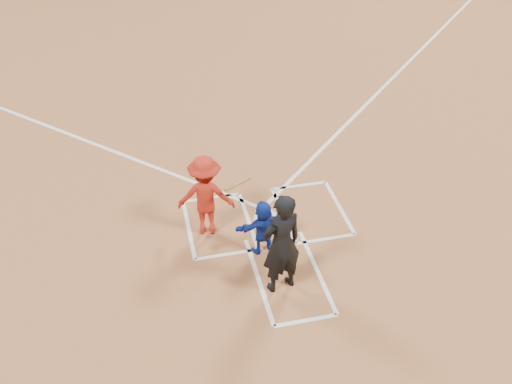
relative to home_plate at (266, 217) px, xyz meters
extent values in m
plane|color=#1B5715|center=(0.00, 0.00, -0.02)|extent=(120.00, 120.00, 0.00)
cylinder|color=#975731|center=(0.00, 6.00, -0.01)|extent=(28.00, 28.00, 0.01)
cylinder|color=silver|center=(0.00, 0.00, 0.00)|extent=(0.60, 0.60, 0.02)
imported|color=#122997|center=(-0.29, -0.93, 0.55)|extent=(1.09, 0.57, 1.12)
imported|color=black|center=(-0.22, -1.94, 0.99)|extent=(0.83, 0.65, 2.00)
cube|color=white|center=(-0.98, 0.92, -0.01)|extent=(1.22, 0.08, 0.01)
cube|color=white|center=(-0.98, -0.92, -0.01)|extent=(1.22, 0.08, 0.01)
cube|color=white|center=(-0.37, 0.00, -0.01)|extent=(0.08, 1.83, 0.01)
cube|color=white|center=(-1.59, 0.00, -0.01)|extent=(0.08, 1.83, 0.01)
cube|color=white|center=(0.98, 0.92, -0.01)|extent=(1.22, 0.08, 0.01)
cube|color=white|center=(0.98, -0.92, -0.01)|extent=(1.22, 0.08, 0.01)
cube|color=white|center=(0.37, 0.00, -0.01)|extent=(0.08, 1.83, 0.01)
cube|color=white|center=(1.59, 0.00, -0.01)|extent=(0.08, 1.83, 0.01)
cube|color=white|center=(-0.55, -1.70, -0.01)|extent=(0.08, 2.20, 0.01)
cube|color=white|center=(0.55, -1.70, -0.01)|extent=(0.08, 2.20, 0.01)
cube|color=white|center=(0.00, -2.80, -0.01)|extent=(1.10, 0.08, 0.01)
cube|color=white|center=(7.07, 7.37, -0.01)|extent=(14.21, 14.21, 0.01)
imported|color=#B32213|center=(-1.22, -0.13, 0.84)|extent=(1.21, 0.85, 1.70)
cylinder|color=olive|center=(-0.62, -0.28, 1.13)|extent=(0.64, 0.64, 0.28)
camera|label=1|loc=(-2.24, -8.80, 7.36)|focal=40.00mm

